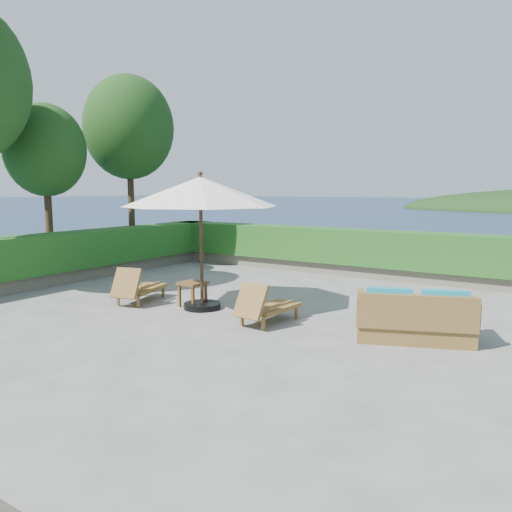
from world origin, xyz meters
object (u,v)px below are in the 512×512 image
Objects in this scene: lounge_right at (266,306)px; patio_umbrella at (201,193)px; lounge_left at (138,287)px; side_table at (193,286)px; wicker_loveseat at (414,319)px.

patio_umbrella is at bearing 176.60° from lounge_right.
patio_umbrella is 2.11× the size of lounge_left.
patio_umbrella is 6.09× the size of side_table.
wicker_loveseat is at bearing 1.80° from side_table.
wicker_loveseat is at bearing -9.44° from lounge_left.
side_table is at bearing 170.86° from patio_umbrella.
lounge_right is at bearing 168.74° from wicker_loveseat.
lounge_left is (-1.56, -0.34, -2.08)m from patio_umbrella.
lounge_right is 0.70× the size of wicker_loveseat.
wicker_loveseat is (5.94, 0.53, 0.01)m from lounge_left.
patio_umbrella is 2.22× the size of lounge_right.
wicker_loveseat is (2.63, 0.47, 0.01)m from lounge_right.
side_table is (-2.05, 0.32, 0.10)m from lounge_right.
lounge_left is at bearing -173.49° from lounge_right.
patio_umbrella is 4.85m from wicker_loveseat.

